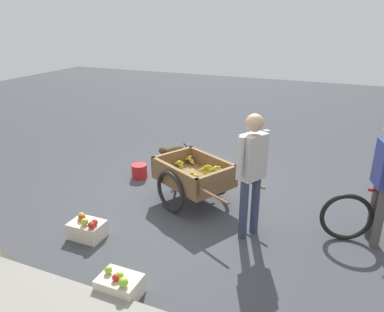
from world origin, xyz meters
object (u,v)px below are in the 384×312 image
dog (172,151)px  vendor_person (252,165)px  fruit_cart (194,177)px  apple_crate (87,229)px  mixed_fruit_crate (120,286)px  plastic_bucket (139,171)px

dog → vendor_person: bearing=137.5°
fruit_cart → apple_crate: size_ratio=4.12×
vendor_person → fruit_cart: bearing=-28.0°
dog → apple_crate: 2.75m
dog → apple_crate: bearing=91.9°
apple_crate → mixed_fruit_crate: mixed_fruit_crate is taller
fruit_cart → vendor_person: (-1.01, 0.54, 0.56)m
plastic_bucket → mixed_fruit_crate: size_ratio=0.63×
vendor_person → plastic_bucket: (2.27, -1.02, -0.87)m
mixed_fruit_crate → fruit_cart: bearing=-87.8°
dog → apple_crate: dog is taller
plastic_bucket → mixed_fruit_crate: 2.99m
vendor_person → mixed_fruit_crate: (0.92, 1.65, -0.87)m
vendor_person → apple_crate: vendor_person is taller
fruit_cart → apple_crate: (0.91, 1.44, -0.31)m
vendor_person → dog: 2.82m
apple_crate → dog: bearing=-88.1°
fruit_cart → dog: bearing=-52.4°
vendor_person → dog: vendor_person is taller
fruit_cart → vendor_person: vendor_person is taller
dog → apple_crate: size_ratio=1.37×
fruit_cart → vendor_person: bearing=152.0°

